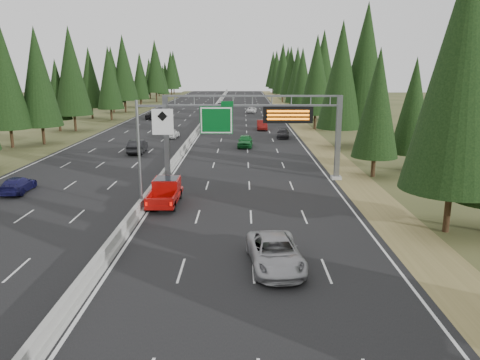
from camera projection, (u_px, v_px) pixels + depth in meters
The scene contains 19 objects.
road at pixel (204, 124), 87.85m from camera, with size 32.00×260.00×0.08m, color black.
shoulder_right at pixel (298, 124), 87.73m from camera, with size 3.60×260.00×0.06m, color olive.
shoulder_left at pixel (109, 124), 87.97m from camera, with size 3.60×260.00×0.06m, color #39441F.
median_barrier at pixel (204, 122), 87.76m from camera, with size 0.70×260.00×0.85m.
sign_gantry at pixel (259, 124), 42.69m from camera, with size 16.75×0.98×7.80m.
hov_sign_pole at pixel (147, 148), 33.23m from camera, with size 2.80×0.50×8.00m.
tree_row_right at pixel (320, 74), 87.38m from camera, with size 11.13×240.84×18.65m.
tree_row_left at pixel (80, 75), 83.34m from camera, with size 11.24×240.28×18.95m.
silver_minivan at pixel (275, 253), 24.37m from camera, with size 2.60×5.65×1.57m, color #A3A2A7.
red_pickup at pixel (166, 190), 35.99m from camera, with size 2.04×5.72×1.86m.
car_ahead_green at pixel (245, 141), 61.83m from camera, with size 1.89×4.69×1.60m, color #176529.
car_ahead_dkred at pixel (262, 125), 79.18m from camera, with size 1.70×4.89×1.61m, color #65100E.
car_ahead_dkgrey at pixel (283, 133), 70.00m from camera, with size 1.80×4.42×1.28m, color black.
car_ahead_white at pixel (251, 110), 109.78m from camera, with size 2.15×4.66×1.30m, color white.
car_ahead_far at pixel (220, 106), 119.66m from camera, with size 1.95×4.84×1.65m, color black.
car_onc_near at pixel (137, 146), 57.41m from camera, with size 1.75×5.00×1.65m, color black.
car_onc_blue at pixel (18, 185), 39.14m from camera, with size 1.85×4.55×1.32m, color #17164D.
car_onc_white at pixel (172, 133), 69.82m from camera, with size 1.64×4.08×1.39m, color white.
car_onc_far at pixel (154, 115), 96.07m from camera, with size 2.56×5.56×1.55m, color black.
Camera 1 is at (7.45, -7.84, 10.23)m, focal length 35.00 mm.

